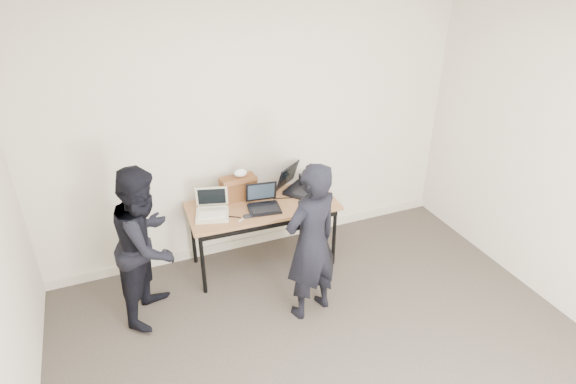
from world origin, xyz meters
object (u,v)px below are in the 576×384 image
equipment_box (312,181)px  person_observer (147,244)px  laptop_center (263,203)px  laptop_right (297,185)px  person_typist (311,243)px  desk (263,210)px  laptop_beige (212,210)px  leather_satchel (238,187)px

equipment_box → person_observer: person_observer is taller
laptop_center → equipment_box: bearing=28.5°
laptop_right → person_typist: (-0.30, -1.02, -0.02)m
equipment_box → person_typist: 1.14m
laptop_right → person_typist: 1.06m
desk → person_typist: bearing=-77.7°
person_typist → person_observer: 1.44m
laptop_beige → person_typist: size_ratio=0.25×
leather_satchel → person_observer: person_observer is taller
laptop_right → leather_satchel: size_ratio=1.35×
leather_satchel → person_typist: bearing=-76.5°
laptop_center → person_typist: bearing=-70.4°
laptop_beige → laptop_right: size_ratio=0.76×
desk → equipment_box: equipment_box is taller
laptop_center → person_typist: (0.16, -0.80, -0.02)m
laptop_beige → laptop_right: laptop_right is taller
laptop_center → person_observer: size_ratio=0.24×
person_typist → laptop_beige: bearing=-67.8°
laptop_beige → equipment_box: bearing=24.7°
laptop_center → laptop_right: 0.51m
laptop_beige → person_typist: bearing=-36.5°
leather_satchel → person_observer: 1.13m
desk → laptop_beige: laptop_beige is taller
laptop_center → laptop_beige: bearing=-177.4°
person_typist → person_observer: (-1.33, 0.55, -0.02)m
laptop_right → desk: bearing=164.3°
laptop_center → laptop_right: (0.46, 0.22, 0.01)m
laptop_right → person_typist: person_typist is taller
desk → laptop_beige: bearing=-178.6°
laptop_beige → person_typist: person_typist is taller
desk → equipment_box: 0.67m
equipment_box → person_observer: bearing=-165.0°
desk → laptop_beige: (-0.51, 0.01, 0.11)m
laptop_center → person_typist: 0.82m
laptop_right → person_observer: (-1.62, -0.47, -0.04)m
laptop_beige → leather_satchel: bearing=48.8°
person_typist → equipment_box: bearing=-130.7°
leather_satchel → person_typist: 1.12m
desk → person_typist: 0.86m
laptop_right → person_observer: person_observer is taller
person_typist → person_observer: bearing=-38.4°
laptop_center → person_observer: (-1.17, -0.25, -0.03)m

